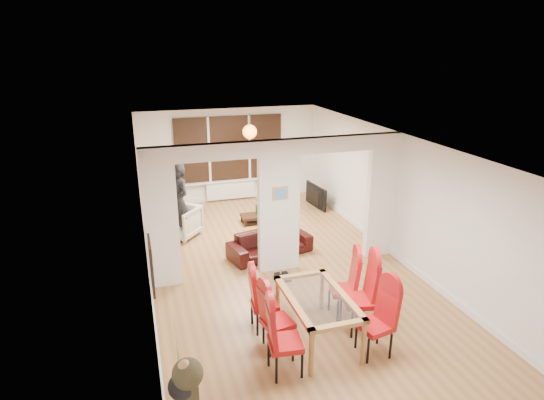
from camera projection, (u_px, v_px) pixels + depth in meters
name	position (u px, v px, depth m)	size (l,w,h in m)	color
floor	(278.00, 268.00, 9.09)	(5.00, 9.00, 0.01)	#9C6D3F
room_walls	(279.00, 207.00, 8.67)	(5.00, 9.00, 2.60)	silver
divider_wall	(279.00, 207.00, 8.67)	(5.00, 0.18, 2.60)	white
bay_window_blinds	(229.00, 148.00, 12.61)	(3.00, 0.08, 1.80)	black
radiator	(231.00, 190.00, 12.97)	(1.40, 0.08, 0.50)	white
pendant_light	(250.00, 132.00, 11.46)	(0.36, 0.36, 0.36)	orange
stair_newel	(182.00, 372.00, 5.39)	(0.40, 1.20, 1.10)	#AC814F
wall_poster	(151.00, 265.00, 5.71)	(0.04, 0.52, 0.67)	gray
pillar_photo	(280.00, 193.00, 8.48)	(0.30, 0.03, 0.25)	#4C8CD8
dining_table	(317.00, 318.00, 6.78)	(0.87, 1.55, 0.73)	olive
dining_chair_la	(285.00, 338.00, 6.02)	(0.44, 0.44, 1.09)	#A01013
dining_chair_lb	(278.00, 318.00, 6.52)	(0.41, 0.41, 1.02)	#A01013
dining_chair_lc	(265.00, 299.00, 7.00)	(0.41, 0.41, 1.01)	#A01013
dining_chair_ra	(375.00, 320.00, 6.40)	(0.44, 0.44, 1.09)	#A01013
dining_chair_rb	(359.00, 295.00, 6.97)	(0.47, 0.47, 1.18)	#A01013
dining_chair_rc	(344.00, 286.00, 7.35)	(0.43, 0.43, 1.07)	#A01013
sofa	(270.00, 244.00, 9.58)	(1.77, 0.69, 0.52)	black
armchair	(180.00, 222.00, 10.46)	(0.78, 0.80, 0.73)	beige
person	(179.00, 202.00, 10.15)	(0.43, 0.65, 1.79)	black
television	(312.00, 196.00, 12.39)	(0.14, 1.07, 0.62)	black
coffee_table	(259.00, 218.00, 11.39)	(0.91, 0.46, 0.21)	black
bottle	(257.00, 209.00, 11.29)	(0.07, 0.07, 0.28)	#143F19
bowl	(268.00, 213.00, 11.40)	(0.21, 0.21, 0.05)	black
shoes	(283.00, 277.00, 8.60)	(0.26, 0.28, 0.11)	black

